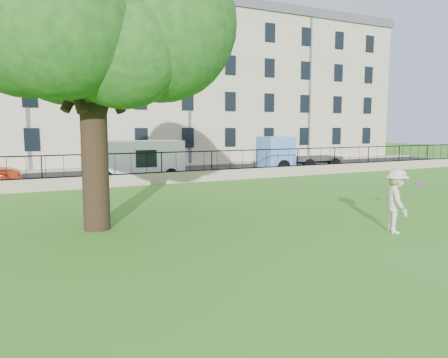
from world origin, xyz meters
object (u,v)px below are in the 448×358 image
white_van (135,160)px  frisbee (419,183)px  tree (84,2)px  blue_truck (299,154)px  man (396,201)px

white_van → frisbee: bearing=-67.7°
tree → blue_truck: bearing=35.7°
tree → man: 10.59m
blue_truck → tree: bearing=-143.0°
man → blue_truck: 18.06m
man → white_van: white_van is taller
man → frisbee: 2.45m
tree → man: bearing=-29.5°
man → frisbee: man is taller
tree → white_van: bearing=68.8°
frisbee → blue_truck: (6.14, 14.98, -0.00)m
man → frisbee: (2.20, 1.04, 0.27)m
tree → white_van: (4.50, 11.61, -5.45)m
tree → white_van: tree is taller
blue_truck → man: bearing=-116.3°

